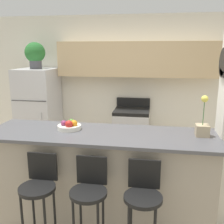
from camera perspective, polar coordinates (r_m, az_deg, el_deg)
ground_plane at (r=3.32m, az=-2.33°, el=-22.32°), size 14.00×14.00×0.00m
wall_back at (r=4.82m, az=3.82°, el=7.80°), size 5.60×0.38×2.55m
counter_bar at (r=3.04m, az=-2.43°, el=-14.08°), size 2.51×0.75×1.06m
refrigerator at (r=5.03m, az=-15.61°, el=-0.12°), size 0.66×0.74×1.61m
stove_range at (r=4.76m, az=4.25°, el=-4.74°), size 0.62×0.60×1.07m
bar_stool_left at (r=2.70m, az=-15.61°, el=-15.83°), size 0.35×0.35×0.97m
bar_stool_mid at (r=2.55m, az=-4.95°, el=-17.25°), size 0.35×0.35×0.97m
bar_stool_right at (r=2.48m, az=6.80°, el=-18.15°), size 0.35×0.35×0.97m
potted_plant_on_fridge at (r=4.91m, az=-16.39°, el=12.02°), size 0.36×0.36×0.46m
orchid_vase at (r=2.86m, az=19.11°, el=-2.91°), size 0.13×0.13×0.43m
fruit_bowl at (r=2.98m, az=-9.24°, el=-3.01°), size 0.26×0.26×0.12m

